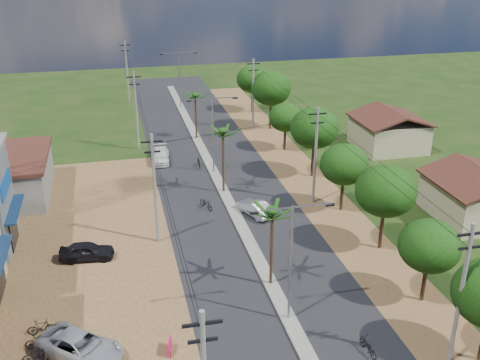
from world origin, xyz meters
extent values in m
plane|color=black|center=(0.00, 0.00, 0.00)|extent=(160.00, 160.00, 0.00)
cube|color=black|center=(0.00, 15.00, 0.02)|extent=(12.00, 110.00, 0.04)
cube|color=#605E56|center=(0.00, 18.00, 0.09)|extent=(1.00, 90.00, 0.18)
cube|color=#53381C|center=(-15.00, 8.00, 0.02)|extent=(18.00, 46.00, 0.04)
cube|color=#53381C|center=(8.50, 15.00, 0.01)|extent=(5.00, 90.00, 0.03)
cube|color=#112647|center=(-17.60, 7.00, 3.10)|extent=(0.80, 5.40, 0.15)
cube|color=black|center=(-17.95, 7.00, 1.30)|extent=(0.10, 3.00, 2.40)
cube|color=#112647|center=(-17.60, 14.00, 3.10)|extent=(0.80, 5.40, 0.15)
cube|color=black|center=(-17.95, 14.00, 1.30)|extent=(0.10, 3.00, 2.40)
cube|color=navy|center=(-17.92, 14.00, 5.20)|extent=(0.12, 4.20, 1.20)
cube|color=tan|center=(20.00, 10.00, 1.65)|extent=(7.00, 7.00, 3.30)
cube|color=tan|center=(21.00, 28.00, 1.65)|extent=(7.00, 7.00, 3.30)
cylinder|color=black|center=(9.30, 0.00, 1.92)|extent=(0.28, 0.28, 3.85)
ellipsoid|color=black|center=(9.30, 0.00, 4.12)|extent=(4.00, 4.00, 3.40)
cylinder|color=black|center=(9.70, 7.00, 2.27)|extent=(0.28, 0.28, 4.55)
ellipsoid|color=black|center=(9.70, 7.00, 4.88)|extent=(4.60, 4.60, 3.91)
cylinder|color=black|center=(9.40, 14.00, 2.03)|extent=(0.28, 0.28, 4.06)
ellipsoid|color=black|center=(9.40, 14.00, 4.35)|extent=(4.20, 4.20, 3.57)
cylinder|color=black|center=(9.60, 22.00, 2.38)|extent=(0.28, 0.28, 4.76)
ellipsoid|color=black|center=(9.60, 22.00, 5.10)|extent=(4.80, 4.80, 4.08)
cylinder|color=black|center=(9.20, 30.00, 1.82)|extent=(0.28, 0.28, 3.64)
ellipsoid|color=black|center=(9.20, 30.00, 3.90)|extent=(3.80, 3.80, 3.23)
cylinder|color=black|center=(9.80, 38.00, 2.45)|extent=(0.28, 0.28, 4.90)
ellipsoid|color=black|center=(9.80, 38.00, 5.25)|extent=(5.00, 5.00, 4.25)
cylinder|color=black|center=(9.50, 46.00, 2.17)|extent=(0.28, 0.28, 4.34)
ellipsoid|color=black|center=(9.50, 46.00, 4.65)|extent=(4.40, 4.40, 3.74)
cylinder|color=black|center=(0.00, 4.00, 2.90)|extent=(0.22, 0.22, 5.80)
cylinder|color=black|center=(0.00, 20.00, 3.10)|extent=(0.22, 0.22, 6.20)
cylinder|color=black|center=(0.00, 36.00, 2.75)|extent=(0.22, 0.22, 5.50)
cylinder|color=gray|center=(0.00, 0.00, 4.00)|extent=(0.16, 0.16, 8.00)
cube|color=gray|center=(1.20, 0.00, 7.90)|extent=(2.40, 0.08, 0.08)
cube|color=gray|center=(-1.20, 0.00, 7.90)|extent=(2.40, 0.08, 0.08)
cube|color=black|center=(2.30, 0.00, 7.80)|extent=(0.50, 0.18, 0.12)
cube|color=black|center=(-2.30, 0.00, 7.80)|extent=(0.50, 0.18, 0.12)
cylinder|color=gray|center=(0.00, 25.00, 4.00)|extent=(0.16, 0.16, 8.00)
cube|color=gray|center=(1.20, 25.00, 7.90)|extent=(2.40, 0.08, 0.08)
cube|color=gray|center=(-1.20, 25.00, 7.90)|extent=(2.40, 0.08, 0.08)
cube|color=black|center=(2.30, 25.00, 7.80)|extent=(0.50, 0.18, 0.12)
cube|color=black|center=(-2.30, 25.00, 7.80)|extent=(0.50, 0.18, 0.12)
cylinder|color=gray|center=(0.00, 50.00, 4.00)|extent=(0.16, 0.16, 8.00)
cube|color=gray|center=(1.20, 50.00, 7.90)|extent=(2.40, 0.08, 0.08)
cube|color=gray|center=(-1.20, 50.00, 7.90)|extent=(2.40, 0.08, 0.08)
cube|color=black|center=(2.30, 50.00, 7.80)|extent=(0.50, 0.18, 0.12)
cube|color=black|center=(-2.30, 50.00, 7.80)|extent=(0.50, 0.18, 0.12)
cube|color=black|center=(-7.00, -10.00, 8.40)|extent=(1.60, 0.12, 0.12)
cube|color=black|center=(-7.00, -10.00, 7.60)|extent=(1.20, 0.12, 0.12)
cylinder|color=#605E56|center=(-7.00, 12.00, 4.50)|extent=(0.24, 0.24, 9.00)
cube|color=black|center=(-7.00, 12.00, 8.40)|extent=(1.60, 0.12, 0.12)
cube|color=black|center=(-7.00, 12.00, 7.60)|extent=(1.20, 0.12, 0.12)
cylinder|color=#605E56|center=(-7.00, 34.00, 4.50)|extent=(0.24, 0.24, 9.00)
cube|color=black|center=(-7.00, 34.00, 8.40)|extent=(1.60, 0.12, 0.12)
cube|color=black|center=(-7.00, 34.00, 7.60)|extent=(1.20, 0.12, 0.12)
cylinder|color=#605E56|center=(-7.00, 55.00, 4.50)|extent=(0.24, 0.24, 9.00)
cube|color=black|center=(-7.00, 55.00, 8.40)|extent=(1.60, 0.12, 0.12)
cube|color=black|center=(-7.00, 55.00, 7.60)|extent=(1.20, 0.12, 0.12)
cylinder|color=#605E56|center=(7.50, -6.00, 4.50)|extent=(0.24, 0.24, 9.00)
cube|color=black|center=(7.50, -6.00, 8.40)|extent=(1.60, 0.12, 0.12)
cube|color=black|center=(7.50, -6.00, 7.60)|extent=(1.20, 0.12, 0.12)
cylinder|color=#605E56|center=(7.50, 16.00, 4.50)|extent=(0.24, 0.24, 9.00)
cube|color=black|center=(7.50, 16.00, 8.40)|extent=(1.60, 0.12, 0.12)
cube|color=black|center=(7.50, 16.00, 7.60)|extent=(1.20, 0.12, 0.12)
cylinder|color=#605E56|center=(7.50, 38.00, 4.50)|extent=(0.24, 0.24, 9.00)
cube|color=black|center=(7.50, 38.00, 8.40)|extent=(1.60, 0.12, 0.12)
cube|color=black|center=(7.50, 38.00, 7.60)|extent=(1.20, 0.12, 0.12)
imported|color=#9D9FA5|center=(1.69, 14.78, 0.65)|extent=(2.79, 4.17, 1.30)
imported|color=beige|center=(-5.00, 29.64, 0.66)|extent=(2.30, 4.73, 1.33)
imported|color=#9D9FA5|center=(-12.63, -0.56, 0.73)|extent=(5.57, 5.17, 1.45)
imported|color=black|center=(-12.43, 10.45, 0.68)|extent=(4.14, 2.01, 1.36)
imported|color=black|center=(3.50, -4.03, 0.45)|extent=(0.83, 1.80, 0.91)
imported|color=black|center=(-2.23, 16.97, 0.50)|extent=(1.32, 2.00, 0.99)
imported|color=black|center=(-1.20, 27.05, 0.54)|extent=(0.55, 1.80, 1.08)
cube|color=#BB1147|center=(-7.64, -1.32, 0.46)|extent=(0.38, 1.07, 0.91)
cylinder|color=black|center=(-7.64, -1.83, 0.23)|extent=(0.04, 0.04, 0.46)
cylinder|color=black|center=(-7.64, -0.82, 0.23)|extent=(0.04, 0.04, 0.46)
imported|color=black|center=(-15.01, -0.47, 0.50)|extent=(1.67, 0.47, 1.00)
imported|color=black|center=(-15.01, 0.83, 0.50)|extent=(1.67, 0.47, 1.00)
imported|color=black|center=(-15.01, 2.13, 0.50)|extent=(1.67, 0.47, 1.00)
camera|label=1|loc=(-9.66, -27.62, 22.02)|focal=42.00mm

